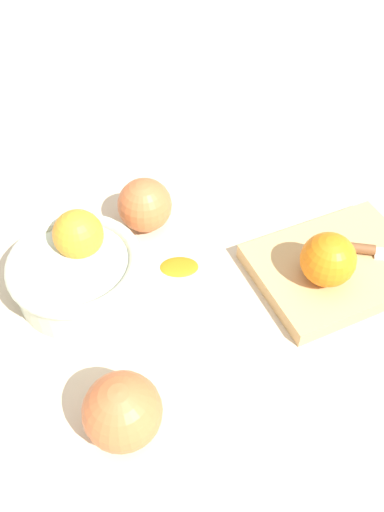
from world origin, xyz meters
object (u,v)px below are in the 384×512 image
Objects in this scene: cutting_board at (336,266)px; bowl at (77,268)px; orange_on_board at (328,260)px; apple_front_left at (122,411)px; apple_back_left at (145,205)px; knife at (383,252)px.

bowl is at bearing 166.58° from cutting_board.
bowl is 0.31m from orange_on_board.
orange_on_board is 0.30m from apple_front_left.
apple_front_left is at bearing -108.69° from apple_back_left.
knife is at bearing 17.37° from apple_front_left.
knife is 0.39m from apple_front_left.
bowl is 1.15× the size of knife.
bowl reaches higher than apple_back_left.
bowl is 0.39m from knife.
knife is at bearing -12.70° from bowl.
bowl is at bearing 161.62° from orange_on_board.
apple_back_left is (0.11, 0.09, 0.00)m from bowl.
cutting_board is at bearing 171.22° from knife.
knife is (0.38, -0.09, -0.01)m from bowl.
bowl is 2.06× the size of apple_front_left.
apple_front_left is (-0.10, -0.29, 0.00)m from apple_back_left.
orange_on_board is 0.89× the size of apple_back_left.
knife is (0.06, -0.01, 0.02)m from cutting_board.
cutting_board is 2.80× the size of apple_back_left.
cutting_board is at bearing 21.91° from apple_front_left.
bowl is 0.20m from apple_front_left.
orange_on_board reaches higher than knife.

